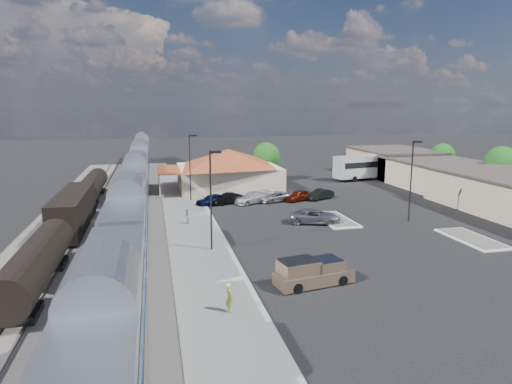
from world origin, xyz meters
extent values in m
plane|color=black|center=(0.00, 0.00, 0.00)|extent=(280.00, 280.00, 0.00)
cube|color=#4C4944|center=(-21.00, 8.00, 0.06)|extent=(16.00, 100.00, 0.12)
cube|color=gray|center=(-12.00, 6.00, 0.09)|extent=(5.50, 92.00, 0.18)
cube|color=silver|center=(-18.00, -26.53, 3.05)|extent=(3.00, 20.00, 5.00)
cube|color=silver|center=(-18.00, -5.53, 3.05)|extent=(3.00, 20.00, 5.00)
cube|color=black|center=(-18.00, -5.53, 0.30)|extent=(2.20, 16.00, 0.60)
cube|color=silver|center=(-18.00, 15.47, 3.05)|extent=(3.00, 20.00, 5.00)
cube|color=black|center=(-18.00, 15.47, 0.30)|extent=(2.20, 16.00, 0.60)
cube|color=silver|center=(-18.00, 36.47, 3.05)|extent=(3.00, 20.00, 5.00)
cube|color=black|center=(-18.00, 36.47, 0.30)|extent=(2.20, 16.00, 0.60)
cube|color=silver|center=(-18.00, 57.47, 3.05)|extent=(3.00, 20.00, 5.00)
cube|color=black|center=(-18.00, 57.47, 0.30)|extent=(2.20, 16.00, 0.60)
cylinder|color=black|center=(-24.00, -11.99, 2.10)|extent=(2.80, 14.00, 2.80)
cube|color=black|center=(-24.00, -11.99, 0.30)|extent=(2.20, 12.00, 0.60)
cube|color=black|center=(-24.00, 4.01, 2.20)|extent=(2.80, 14.00, 3.60)
cube|color=black|center=(-24.00, 4.01, 0.30)|extent=(2.20, 12.00, 0.60)
cylinder|color=black|center=(-24.00, 20.01, 2.10)|extent=(2.80, 14.00, 2.80)
cube|color=black|center=(-24.00, 20.01, 0.30)|extent=(2.20, 12.00, 0.60)
cube|color=beige|center=(-4.50, 24.00, 1.80)|extent=(15.00, 12.00, 3.60)
pyramid|color=brown|center=(-4.50, 24.00, 4.90)|extent=(15.30, 12.24, 2.60)
cube|color=brown|center=(-13.60, 24.00, 3.30)|extent=(3.20, 9.60, 0.25)
cube|color=#C6B28C|center=(28.00, 18.00, 2.00)|extent=(12.00, 18.00, 4.00)
cube|color=#3F3833|center=(28.00, 18.00, 4.15)|extent=(12.40, 18.40, 0.30)
cube|color=#C6B28C|center=(28.00, 32.00, 2.25)|extent=(12.00, 16.00, 4.50)
cube|color=#3F3833|center=(28.00, 32.00, 4.65)|extent=(12.40, 16.40, 0.30)
cube|color=silver|center=(4.00, 2.00, 0.07)|extent=(3.30, 7.50, 0.15)
cube|color=#4C4944|center=(4.00, 2.00, 0.16)|extent=(2.70, 6.90, 0.10)
cube|color=silver|center=(14.00, -8.00, 0.07)|extent=(3.30, 7.50, 0.15)
cube|color=#4C4944|center=(14.00, -8.00, 0.16)|extent=(2.70, 6.90, 0.10)
cylinder|color=black|center=(-11.00, -6.00, 4.50)|extent=(0.16, 0.16, 9.00)
cube|color=black|center=(-10.50, -6.00, 8.85)|extent=(1.00, 0.25, 0.22)
cylinder|color=black|center=(-11.00, 16.00, 4.50)|extent=(0.16, 0.16, 9.00)
cube|color=black|center=(-10.50, 16.00, 8.85)|extent=(1.00, 0.25, 0.22)
cylinder|color=black|center=(12.00, 0.00, 4.50)|extent=(0.16, 0.16, 9.00)
cube|color=black|center=(12.50, 0.00, 8.85)|extent=(1.00, 0.25, 0.22)
cylinder|color=#382314|center=(34.00, 12.00, 1.43)|extent=(0.30, 0.30, 2.86)
ellipsoid|color=#184614|center=(34.00, 12.00, 4.23)|extent=(4.94, 4.94, 5.46)
cylinder|color=#382314|center=(34.00, 26.00, 1.28)|extent=(0.30, 0.30, 2.55)
ellipsoid|color=#184614|center=(34.00, 26.00, 3.77)|extent=(4.41, 4.41, 4.87)
cylinder|color=#382314|center=(3.00, 30.00, 1.36)|extent=(0.30, 0.30, 2.73)
ellipsoid|color=#184614|center=(3.00, 30.00, 4.03)|extent=(4.71, 4.71, 5.21)
cube|color=#92745A|center=(-4.76, -15.22, 0.57)|extent=(5.99, 3.06, 0.94)
cube|color=#92745A|center=(-4.76, -15.22, 1.30)|extent=(2.49, 2.33, 0.99)
cube|color=#92745A|center=(-4.76, -15.22, 1.40)|extent=(3.05, 2.43, 1.14)
cylinder|color=black|center=(-2.80, -15.81, 0.37)|extent=(0.79, 0.42, 0.75)
cylinder|color=black|center=(-3.13, -13.97, 0.37)|extent=(0.79, 0.42, 0.75)
cylinder|color=black|center=(-6.40, -16.46, 0.37)|extent=(0.79, 0.42, 0.75)
cylinder|color=black|center=(-6.73, -14.62, 0.37)|extent=(0.79, 0.42, 0.75)
imported|color=gray|center=(1.31, 1.29, 0.78)|extent=(6.13, 4.22, 1.56)
cube|color=silver|center=(20.94, 27.93, 2.35)|extent=(13.39, 5.43, 3.71)
cube|color=black|center=(20.94, 27.93, 2.79)|extent=(12.38, 5.25, 0.98)
cylinder|color=black|center=(25.69, 27.60, 0.49)|extent=(1.03, 0.52, 0.98)
cylinder|color=black|center=(25.17, 30.10, 0.49)|extent=(1.03, 0.52, 0.98)
cylinder|color=black|center=(17.36, 25.88, 0.49)|extent=(1.03, 0.52, 0.98)
cylinder|color=black|center=(16.84, 28.38, 0.49)|extent=(1.03, 0.52, 0.98)
imported|color=#C0D241|center=(-11.51, -18.61, 1.12)|extent=(0.59, 0.77, 1.88)
imported|color=silver|center=(-12.43, 3.56, 0.99)|extent=(0.76, 0.89, 1.62)
imported|color=#0B1339|center=(-8.50, 13.05, 0.73)|extent=(4.62, 3.45, 1.46)
imported|color=black|center=(-6.34, 13.35, 0.72)|extent=(4.61, 2.92, 1.44)
imported|color=silver|center=(-3.14, 13.05, 0.75)|extent=(5.57, 4.18, 1.50)
imported|color=#919398|center=(0.06, 13.35, 0.68)|extent=(5.36, 3.92, 1.35)
imported|color=maroon|center=(3.26, 13.05, 0.74)|extent=(4.67, 3.39, 1.48)
imported|color=black|center=(6.46, 13.35, 0.72)|extent=(4.57, 3.24, 1.43)
camera|label=1|loc=(-15.75, -44.72, 12.79)|focal=32.00mm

